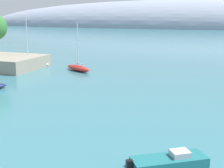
% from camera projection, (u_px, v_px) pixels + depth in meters
% --- Properties ---
extents(distant_ridge, '(357.49, 66.35, 42.66)m').
position_uv_depth(distant_ridge, '(177.00, 27.00, 244.87)').
color(distant_ridge, '#8E99AD').
rests_on(distant_ridge, ground).
extents(sailboat_red_near_shore, '(6.83, 4.96, 8.94)m').
position_uv_depth(sailboat_red_near_shore, '(78.00, 68.00, 58.19)').
color(sailboat_red_near_shore, red).
rests_on(sailboat_red_near_shore, water).
extents(sailboat_white_mid_mooring, '(8.31, 4.56, 9.81)m').
position_uv_depth(sailboat_white_mid_mooring, '(28.00, 64.00, 62.63)').
color(sailboat_white_mid_mooring, white).
rests_on(sailboat_white_mid_mooring, water).
extents(motorboat_teal_foreground, '(5.38, 4.45, 1.10)m').
position_uv_depth(motorboat_teal_foreground, '(169.00, 161.00, 21.72)').
color(motorboat_teal_foreground, '#1E6B70').
rests_on(motorboat_teal_foreground, water).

